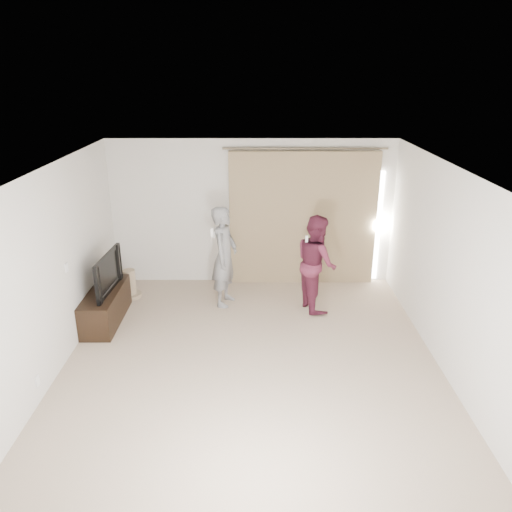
# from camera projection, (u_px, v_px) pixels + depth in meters

# --- Properties ---
(floor) EXTENTS (5.50, 5.50, 0.00)m
(floor) POSITION_uv_depth(u_px,v_px,m) (251.00, 361.00, 6.75)
(floor) COLOR tan
(floor) RESTS_ON ground
(wall_back) EXTENTS (5.00, 0.04, 2.60)m
(wall_back) POSITION_uv_depth(u_px,v_px,m) (252.00, 213.00, 8.86)
(wall_back) COLOR silver
(wall_back) RESTS_ON ground
(wall_left) EXTENTS (0.04, 5.50, 2.60)m
(wall_left) POSITION_uv_depth(u_px,v_px,m) (53.00, 272.00, 6.29)
(wall_left) COLOR silver
(wall_left) RESTS_ON ground
(ceiling) EXTENTS (5.00, 5.50, 0.01)m
(ceiling) POSITION_uv_depth(u_px,v_px,m) (250.00, 169.00, 5.83)
(ceiling) COLOR silver
(ceiling) RESTS_ON wall_back
(curtain) EXTENTS (2.80, 0.11, 2.46)m
(curtain) POSITION_uv_depth(u_px,v_px,m) (304.00, 219.00, 8.83)
(curtain) COLOR tan
(curtain) RESTS_ON ground
(tv_console) EXTENTS (0.46, 1.34, 0.51)m
(tv_console) POSITION_uv_depth(u_px,v_px,m) (106.00, 306.00, 7.72)
(tv_console) COLOR black
(tv_console) RESTS_ON ground
(tv) EXTENTS (0.20, 1.05, 0.60)m
(tv) POSITION_uv_depth(u_px,v_px,m) (102.00, 273.00, 7.53)
(tv) COLOR black
(tv) RESTS_ON tv_console
(scratching_post) EXTENTS (0.37, 0.37, 0.50)m
(scratching_post) POSITION_uv_depth(u_px,v_px,m) (130.00, 286.00, 8.57)
(scratching_post) COLOR #9D8B6B
(scratching_post) RESTS_ON ground
(person_man) EXTENTS (0.54, 0.69, 1.67)m
(person_man) POSITION_uv_depth(u_px,v_px,m) (225.00, 256.00, 8.12)
(person_man) COLOR slate
(person_man) RESTS_ON ground
(person_woman) EXTENTS (0.78, 0.90, 1.58)m
(person_woman) POSITION_uv_depth(u_px,v_px,m) (316.00, 263.00, 7.99)
(person_woman) COLOR #5C1F33
(person_woman) RESTS_ON ground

